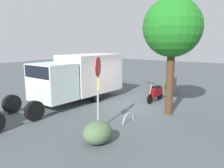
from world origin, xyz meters
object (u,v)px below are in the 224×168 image
object	(u,v)px
stop_sign	(98,82)
utility_cabinet	(171,86)
box_truck_near	(78,75)
bike_rack_hoop	(128,122)
motorcycle	(156,93)
street_tree	(172,28)

from	to	relation	value
stop_sign	utility_cabinet	world-z (taller)	stop_sign
box_truck_near	bike_rack_hoop	world-z (taller)	box_truck_near
motorcycle	utility_cabinet	size ratio (longest dim) A/B	1.56
stop_sign	street_tree	world-z (taller)	street_tree
box_truck_near	motorcycle	bearing A→B (deg)	127.77
box_truck_near	stop_sign	distance (m)	4.66
bike_rack_hoop	utility_cabinet	bearing A→B (deg)	-178.10
motorcycle	utility_cabinet	world-z (taller)	motorcycle
stop_sign	bike_rack_hoop	xyz separation A→B (m)	(-1.40, 0.56, -1.91)
bike_rack_hoop	box_truck_near	bearing A→B (deg)	-109.81
utility_cabinet	bike_rack_hoop	world-z (taller)	utility_cabinet
stop_sign	bike_rack_hoop	world-z (taller)	stop_sign
motorcycle	utility_cabinet	xyz separation A→B (m)	(-2.06, 0.23, 0.06)
box_truck_near	street_tree	world-z (taller)	street_tree
motorcycle	street_tree	xyz separation A→B (m)	(1.91, 1.49, 3.51)
motorcycle	stop_sign	distance (m)	5.55
box_truck_near	motorcycle	world-z (taller)	box_truck_near
stop_sign	box_truck_near	bearing A→B (deg)	-128.78
street_tree	bike_rack_hoop	xyz separation A→B (m)	(2.06, -1.06, -4.03)
street_tree	utility_cabinet	world-z (taller)	street_tree
box_truck_near	utility_cabinet	bearing A→B (deg)	143.12
stop_sign	utility_cabinet	size ratio (longest dim) A/B	2.47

